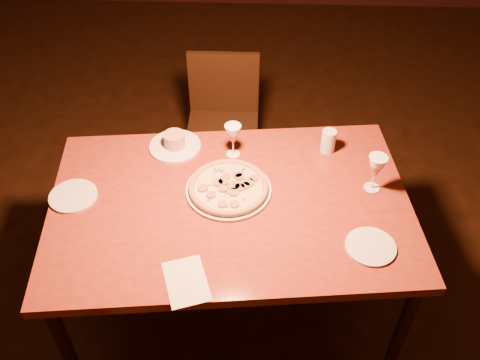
{
  "coord_description": "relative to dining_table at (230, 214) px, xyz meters",
  "views": [
    {
      "loc": [
        0.31,
        -1.55,
        2.36
      ],
      "look_at": [
        0.24,
        0.02,
        0.87
      ],
      "focal_mm": 40.0,
      "sensor_mm": 36.0,
      "label": 1
    }
  ],
  "objects": [
    {
      "name": "dining_table",
      "position": [
        0.0,
        0.0,
        0.0
      ],
      "size": [
        1.57,
        1.1,
        0.79
      ],
      "rotation": [
        0.0,
        0.0,
        0.11
      ],
      "color": "maroon",
      "rests_on": "floor"
    },
    {
      "name": "chair_far",
      "position": [
        -0.1,
        0.98,
        -0.24
      ],
      "size": [
        0.41,
        0.41,
        0.84
      ],
      "rotation": [
        0.0,
        0.0,
        -0.0
      ],
      "color": "black",
      "rests_on": "floor"
    },
    {
      "name": "side_plate_near",
      "position": [
        0.54,
        -0.21,
        0.07
      ],
      "size": [
        0.19,
        0.19,
        0.01
      ],
      "primitive_type": "cylinder",
      "color": "white",
      "rests_on": "dining_table"
    },
    {
      "name": "wine_glass_far",
      "position": [
        -0.0,
        0.3,
        0.15
      ],
      "size": [
        0.07,
        0.07,
        0.16
      ],
      "primitive_type": null,
      "color": "#C77053",
      "rests_on": "dining_table"
    },
    {
      "name": "wine_glass_right",
      "position": [
        0.59,
        0.11,
        0.16
      ],
      "size": [
        0.08,
        0.08,
        0.17
      ],
      "primitive_type": null,
      "color": "#C77053",
      "rests_on": "dining_table"
    },
    {
      "name": "pizza_plate",
      "position": [
        -0.01,
        0.07,
        0.09
      ],
      "size": [
        0.36,
        0.36,
        0.04
      ],
      "color": "white",
      "rests_on": "dining_table"
    },
    {
      "name": "ramekin_saucer",
      "position": [
        -0.27,
        0.34,
        0.09
      ],
      "size": [
        0.24,
        0.24,
        0.08
      ],
      "color": "white",
      "rests_on": "dining_table"
    },
    {
      "name": "water_tumbler",
      "position": [
        0.42,
        0.35,
        0.12
      ],
      "size": [
        0.07,
        0.07,
        0.11
      ],
      "primitive_type": "cylinder",
      "color": "silver",
      "rests_on": "dining_table"
    },
    {
      "name": "floor",
      "position": [
        -0.21,
        0.03,
        -0.72
      ],
      "size": [
        7.0,
        7.0,
        0.0
      ],
      "primitive_type": "plane",
      "color": "#331B11",
      "rests_on": "ground"
    },
    {
      "name": "menu_card",
      "position": [
        -0.14,
        -0.4,
        0.07
      ],
      "size": [
        0.2,
        0.24,
        0.0
      ],
      "primitive_type": "cube",
      "rotation": [
        0.0,
        0.0,
        0.33
      ],
      "color": "silver",
      "rests_on": "dining_table"
    },
    {
      "name": "side_plate_left",
      "position": [
        -0.65,
        0.0,
        0.07
      ],
      "size": [
        0.2,
        0.2,
        0.01
      ],
      "primitive_type": "cylinder",
      "color": "white",
      "rests_on": "dining_table"
    }
  ]
}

